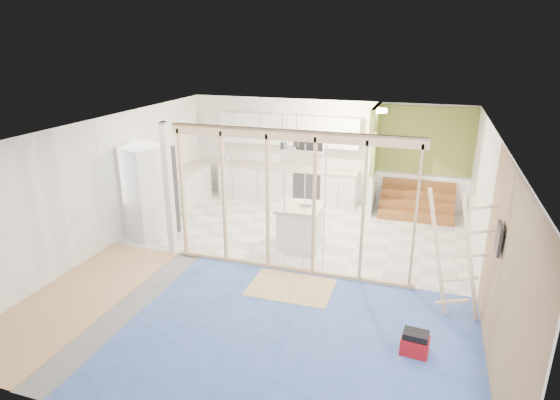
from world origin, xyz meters
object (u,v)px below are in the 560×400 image
(island, at_px, (300,226))
(toolbox, at_px, (415,344))
(fridge, at_px, (146,192))
(ladder, at_px, (458,256))

(island, height_order, toolbox, island)
(toolbox, bearing_deg, fridge, 162.32)
(island, bearing_deg, toolbox, -53.81)
(island, bearing_deg, ladder, -35.80)
(fridge, relative_size, ladder, 0.97)
(island, bearing_deg, fridge, -175.43)
(fridge, bearing_deg, island, 29.74)
(fridge, height_order, island, fridge)
(fridge, distance_m, ladder, 6.23)
(toolbox, bearing_deg, island, 135.38)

